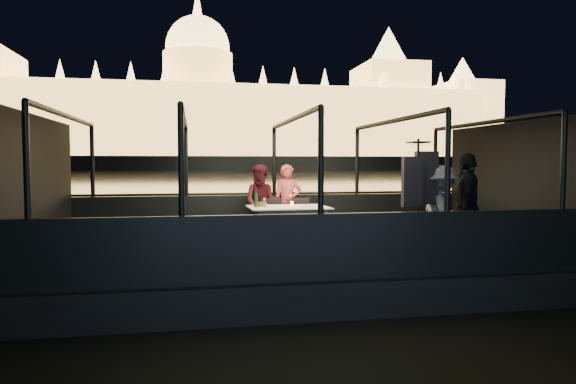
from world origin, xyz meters
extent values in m
plane|color=black|center=(0.00, 80.00, 0.00)|extent=(500.00, 500.00, 0.00)
cube|color=black|center=(0.00, 0.00, 0.00)|extent=(8.60, 4.40, 1.00)
cube|color=black|center=(0.00, 0.00, 0.48)|extent=(8.00, 4.00, 0.04)
cube|color=black|center=(0.00, 2.00, 0.95)|extent=(8.00, 0.08, 0.90)
cube|color=black|center=(0.00, -2.00, 0.95)|extent=(8.00, 0.08, 0.90)
cube|color=#423D33|center=(0.00, 210.00, 1.00)|extent=(400.00, 140.00, 6.00)
cube|color=white|center=(0.05, 0.67, 0.89)|extent=(1.48, 1.09, 0.77)
cube|color=black|center=(-0.15, 1.23, 0.95)|extent=(0.42, 0.42, 0.86)
cube|color=black|center=(0.41, 1.19, 0.95)|extent=(0.43, 0.43, 0.87)
imported|color=#DC5050|center=(0.21, 1.62, 1.25)|extent=(0.60, 0.45, 1.54)
imported|color=#43121A|center=(-0.32, 1.55, 1.25)|extent=(0.86, 0.75, 1.53)
imported|color=white|center=(2.11, -1.22, 1.35)|extent=(0.67, 1.05, 1.54)
imported|color=black|center=(2.59, -1.14, 1.35)|extent=(0.94, 1.08, 1.73)
cylinder|color=#163D17|center=(-0.54, 0.67, 1.42)|extent=(0.09, 0.09, 0.32)
cylinder|color=brown|center=(-0.43, 0.80, 1.31)|extent=(0.25, 0.25, 0.08)
cylinder|color=#FF8F3F|center=(0.16, 0.86, 1.31)|extent=(0.06, 0.06, 0.07)
cylinder|color=white|center=(0.38, 0.63, 1.27)|extent=(0.26, 0.26, 0.01)
cylinder|color=white|center=(-0.36, 0.97, 1.27)|extent=(0.31, 0.31, 0.02)
camera|label=1|loc=(-1.64, -8.56, 2.07)|focal=32.00mm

